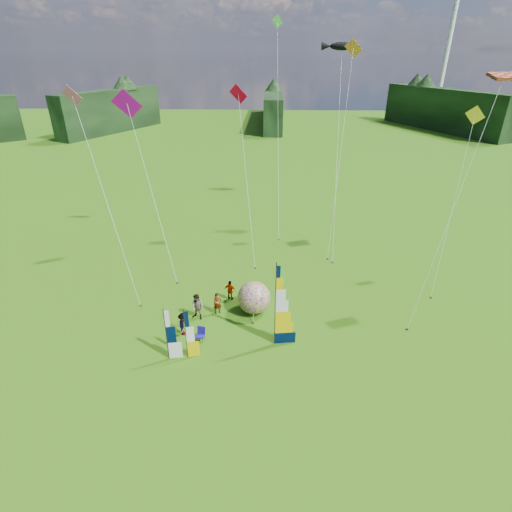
{
  "coord_description": "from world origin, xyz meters",
  "views": [
    {
      "loc": [
        -0.2,
        -16.59,
        16.2
      ],
      "look_at": [
        -1.0,
        4.0,
        5.5
      ],
      "focal_mm": 28.0,
      "sensor_mm": 36.0,
      "label": 1
    }
  ],
  "objects_px": {
    "spectator_a": "(217,303)",
    "bol_inflatable": "(254,298)",
    "side_banner_left": "(186,335)",
    "side_banner_far": "(166,335)",
    "kite_whale": "(338,142)",
    "feather_banner_main": "(275,307)",
    "spectator_c": "(183,324)",
    "spectator_d": "(230,290)",
    "camp_chair": "(200,335)",
    "spectator_b": "(197,307)"
  },
  "relations": [
    {
      "from": "spectator_a",
      "to": "camp_chair",
      "type": "height_order",
      "value": "spectator_a"
    },
    {
      "from": "bol_inflatable",
      "to": "spectator_a",
      "type": "distance_m",
      "value": 2.52
    },
    {
      "from": "kite_whale",
      "to": "spectator_c",
      "type": "bearing_deg",
      "value": -107.64
    },
    {
      "from": "feather_banner_main",
      "to": "side_banner_far",
      "type": "distance_m",
      "value": 6.48
    },
    {
      "from": "spectator_d",
      "to": "kite_whale",
      "type": "bearing_deg",
      "value": -107.22
    },
    {
      "from": "side_banner_left",
      "to": "feather_banner_main",
      "type": "bearing_deg",
      "value": 2.7
    },
    {
      "from": "side_banner_far",
      "to": "spectator_c",
      "type": "distance_m",
      "value": 2.51
    },
    {
      "from": "spectator_c",
      "to": "spectator_b",
      "type": "bearing_deg",
      "value": -19.23
    },
    {
      "from": "side_banner_far",
      "to": "bol_inflatable",
      "type": "relative_size",
      "value": 1.51
    },
    {
      "from": "spectator_a",
      "to": "spectator_b",
      "type": "relative_size",
      "value": 0.83
    },
    {
      "from": "bol_inflatable",
      "to": "spectator_a",
      "type": "relative_size",
      "value": 1.45
    },
    {
      "from": "side_banner_far",
      "to": "camp_chair",
      "type": "height_order",
      "value": "side_banner_far"
    },
    {
      "from": "bol_inflatable",
      "to": "spectator_b",
      "type": "bearing_deg",
      "value": -165.51
    },
    {
      "from": "feather_banner_main",
      "to": "spectator_c",
      "type": "distance_m",
      "value": 6.14
    },
    {
      "from": "spectator_b",
      "to": "feather_banner_main",
      "type": "bearing_deg",
      "value": -3.1
    },
    {
      "from": "side_banner_left",
      "to": "kite_whale",
      "type": "relative_size",
      "value": 0.18
    },
    {
      "from": "spectator_c",
      "to": "side_banner_far",
      "type": "bearing_deg",
      "value": 171.3
    },
    {
      "from": "spectator_b",
      "to": "camp_chair",
      "type": "xyz_separation_m",
      "value": [
        0.54,
        -2.33,
        -0.47
      ]
    },
    {
      "from": "feather_banner_main",
      "to": "side_banner_left",
      "type": "height_order",
      "value": "feather_banner_main"
    },
    {
      "from": "side_banner_left",
      "to": "bol_inflatable",
      "type": "relative_size",
      "value": 1.44
    },
    {
      "from": "spectator_b",
      "to": "spectator_d",
      "type": "distance_m",
      "value": 3.1
    },
    {
      "from": "feather_banner_main",
      "to": "side_banner_far",
      "type": "relative_size",
      "value": 1.61
    },
    {
      "from": "side_banner_left",
      "to": "side_banner_far",
      "type": "xyz_separation_m",
      "value": [
        -1.08,
        -0.16,
        0.07
      ]
    },
    {
      "from": "feather_banner_main",
      "to": "side_banner_far",
      "type": "bearing_deg",
      "value": -172.77
    },
    {
      "from": "spectator_a",
      "to": "bol_inflatable",
      "type": "bearing_deg",
      "value": -12.35
    },
    {
      "from": "spectator_d",
      "to": "side_banner_far",
      "type": "bearing_deg",
      "value": 83.99
    },
    {
      "from": "camp_chair",
      "to": "side_banner_left",
      "type": "bearing_deg",
      "value": -100.21
    },
    {
      "from": "bol_inflatable",
      "to": "spectator_c",
      "type": "distance_m",
      "value": 5.12
    },
    {
      "from": "feather_banner_main",
      "to": "camp_chair",
      "type": "height_order",
      "value": "feather_banner_main"
    },
    {
      "from": "bol_inflatable",
      "to": "spectator_d",
      "type": "distance_m",
      "value": 2.31
    },
    {
      "from": "feather_banner_main",
      "to": "spectator_a",
      "type": "bearing_deg",
      "value": 134.53
    },
    {
      "from": "spectator_c",
      "to": "camp_chair",
      "type": "relative_size",
      "value": 1.67
    },
    {
      "from": "side_banner_far",
      "to": "kite_whale",
      "type": "relative_size",
      "value": 0.19
    },
    {
      "from": "side_banner_far",
      "to": "camp_chair",
      "type": "bearing_deg",
      "value": 35.87
    },
    {
      "from": "side_banner_left",
      "to": "kite_whale",
      "type": "distance_m",
      "value": 21.97
    },
    {
      "from": "spectator_a",
      "to": "side_banner_far",
      "type": "bearing_deg",
      "value": -134.89
    },
    {
      "from": "side_banner_left",
      "to": "spectator_c",
      "type": "relative_size",
      "value": 2.08
    },
    {
      "from": "spectator_c",
      "to": "side_banner_left",
      "type": "bearing_deg",
      "value": -161.05
    },
    {
      "from": "feather_banner_main",
      "to": "side_banner_left",
      "type": "relative_size",
      "value": 1.68
    },
    {
      "from": "side_banner_far",
      "to": "side_banner_left",
      "type": "bearing_deg",
      "value": -1.46
    },
    {
      "from": "spectator_d",
      "to": "camp_chair",
      "type": "relative_size",
      "value": 1.64
    },
    {
      "from": "spectator_b",
      "to": "spectator_c",
      "type": "bearing_deg",
      "value": -89.05
    },
    {
      "from": "side_banner_left",
      "to": "kite_whale",
      "type": "bearing_deg",
      "value": 46.51
    },
    {
      "from": "feather_banner_main",
      "to": "spectator_d",
      "type": "bearing_deg",
      "value": 116.45
    },
    {
      "from": "bol_inflatable",
      "to": "spectator_b",
      "type": "height_order",
      "value": "bol_inflatable"
    },
    {
      "from": "bol_inflatable",
      "to": "kite_whale",
      "type": "distance_m",
      "value": 16.68
    },
    {
      "from": "feather_banner_main",
      "to": "bol_inflatable",
      "type": "bearing_deg",
      "value": 105.63
    },
    {
      "from": "spectator_d",
      "to": "camp_chair",
      "type": "height_order",
      "value": "spectator_d"
    },
    {
      "from": "side_banner_far",
      "to": "spectator_d",
      "type": "distance_m",
      "value": 7.11
    },
    {
      "from": "spectator_b",
      "to": "spectator_c",
      "type": "height_order",
      "value": "spectator_b"
    }
  ]
}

